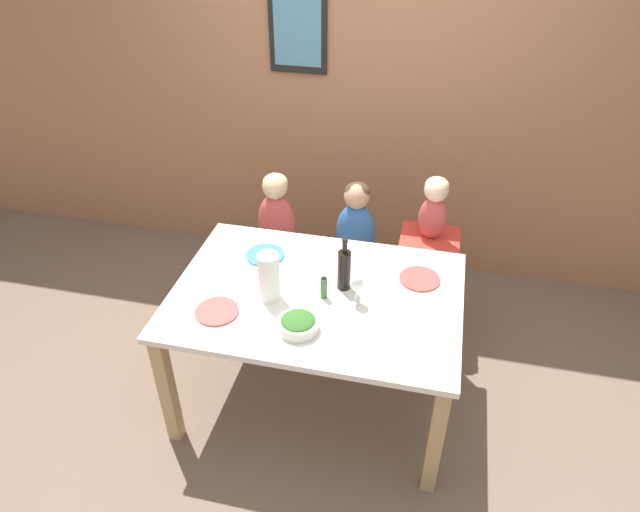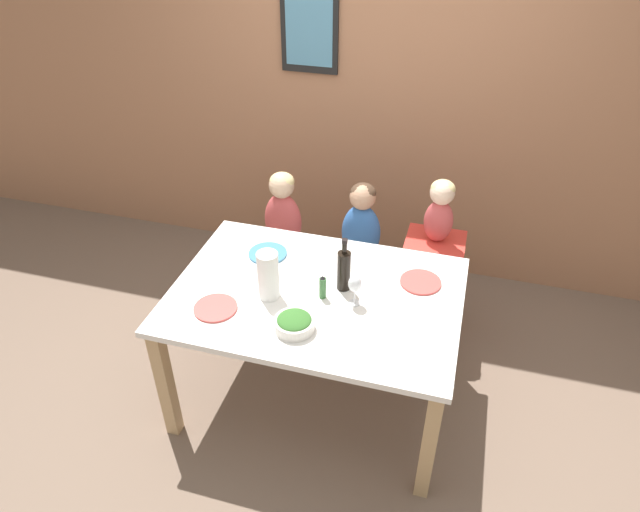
# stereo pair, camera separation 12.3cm
# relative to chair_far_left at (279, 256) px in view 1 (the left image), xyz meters

# --- Properties ---
(ground_plane) EXTENTS (14.00, 14.00, 0.00)m
(ground_plane) POSITION_rel_chair_far_left_xyz_m (0.45, -0.79, -0.39)
(ground_plane) COLOR #705B4C
(wall_back) EXTENTS (10.00, 0.09, 2.70)m
(wall_back) POSITION_rel_chair_far_left_xyz_m (0.45, 0.72, 0.96)
(wall_back) COLOR #9E6B4C
(wall_back) RESTS_ON ground_plane
(dining_table) EXTENTS (1.50, 1.05, 0.78)m
(dining_table) POSITION_rel_chair_far_left_xyz_m (0.45, -0.79, 0.29)
(dining_table) COLOR white
(dining_table) RESTS_ON ground_plane
(chair_far_left) EXTENTS (0.43, 0.39, 0.47)m
(chair_far_left) POSITION_rel_chair_far_left_xyz_m (0.00, 0.00, 0.00)
(chair_far_left) COLOR silver
(chair_far_left) RESTS_ON ground_plane
(chair_far_center) EXTENTS (0.43, 0.39, 0.47)m
(chair_far_center) POSITION_rel_chair_far_left_xyz_m (0.52, 0.00, 0.00)
(chair_far_center) COLOR silver
(chair_far_center) RESTS_ON ground_plane
(chair_right_highchair) EXTENTS (0.36, 0.34, 0.70)m
(chair_right_highchair) POSITION_rel_chair_far_left_xyz_m (1.00, -0.00, 0.15)
(chair_right_highchair) COLOR silver
(chair_right_highchair) RESTS_ON ground_plane
(person_child_left) EXTENTS (0.25, 0.17, 0.55)m
(person_child_left) POSITION_rel_chair_far_left_xyz_m (-0.00, 0.00, 0.36)
(person_child_left) COLOR #C64C4C
(person_child_left) RESTS_ON chair_far_left
(person_child_center) EXTENTS (0.25, 0.17, 0.55)m
(person_child_center) POSITION_rel_chair_far_left_xyz_m (0.52, 0.00, 0.36)
(person_child_center) COLOR #3366B2
(person_child_center) RESTS_ON chair_far_center
(person_baby_right) EXTENTS (0.17, 0.15, 0.41)m
(person_baby_right) POSITION_rel_chair_far_left_xyz_m (1.00, 0.00, 0.54)
(person_baby_right) COLOR #C64C4C
(person_baby_right) RESTS_ON chair_right_highchair
(wine_bottle) EXTENTS (0.07, 0.07, 0.31)m
(wine_bottle) POSITION_rel_chair_far_left_xyz_m (0.58, -0.71, 0.51)
(wine_bottle) COLOR black
(wine_bottle) RESTS_ON dining_table
(paper_towel_roll) EXTENTS (0.11, 0.11, 0.27)m
(paper_towel_roll) POSITION_rel_chair_far_left_xyz_m (0.23, -0.88, 0.52)
(paper_towel_roll) COLOR white
(paper_towel_roll) RESTS_ON dining_table
(wine_glass_near) EXTENTS (0.07, 0.07, 0.18)m
(wine_glass_near) POSITION_rel_chair_far_left_xyz_m (0.67, -0.82, 0.51)
(wine_glass_near) COLOR white
(wine_glass_near) RESTS_ON dining_table
(salad_bowl_large) EXTENTS (0.20, 0.20, 0.08)m
(salad_bowl_large) POSITION_rel_chair_far_left_xyz_m (0.43, -1.08, 0.42)
(salad_bowl_large) COLOR silver
(salad_bowl_large) RESTS_ON dining_table
(dinner_plate_front_left) EXTENTS (0.22, 0.22, 0.01)m
(dinner_plate_front_left) POSITION_rel_chair_far_left_xyz_m (0.01, -1.05, 0.39)
(dinner_plate_front_left) COLOR #D14C47
(dinner_plate_front_left) RESTS_ON dining_table
(dinner_plate_back_left) EXTENTS (0.22, 0.22, 0.01)m
(dinner_plate_back_left) POSITION_rel_chair_far_left_xyz_m (0.09, -0.53, 0.39)
(dinner_plate_back_left) COLOR teal
(dinner_plate_back_left) RESTS_ON dining_table
(dinner_plate_back_right) EXTENTS (0.22, 0.22, 0.01)m
(dinner_plate_back_right) POSITION_rel_chair_far_left_xyz_m (0.97, -0.56, 0.39)
(dinner_plate_back_right) COLOR #D14C47
(dinner_plate_back_right) RESTS_ON dining_table
(condiment_bottle_hot_sauce) EXTENTS (0.04, 0.04, 0.14)m
(condiment_bottle_hot_sauce) POSITION_rel_chair_far_left_xyz_m (0.50, -0.81, 0.45)
(condiment_bottle_hot_sauce) COLOR #336633
(condiment_bottle_hot_sauce) RESTS_ON dining_table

